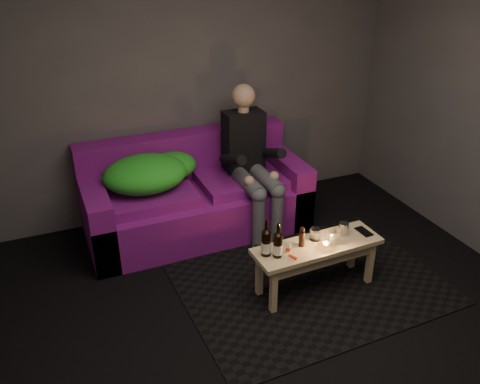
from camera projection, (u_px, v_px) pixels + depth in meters
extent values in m
plane|color=black|center=(303.00, 349.00, 3.45)|extent=(4.50, 4.50, 0.00)
plane|color=#494649|center=(193.00, 81.00, 4.71)|extent=(4.00, 0.00, 4.00)
cube|color=black|center=(311.00, 284.00, 4.08)|extent=(2.08, 1.54, 0.01)
cube|color=#6C0E6E|center=(196.00, 210.00, 4.75)|extent=(2.01, 0.90, 0.42)
cube|color=#6C0E6E|center=(183.00, 154.00, 4.84)|extent=(2.01, 0.22, 0.44)
cube|color=#6C0E6E|center=(97.00, 219.00, 4.40)|extent=(0.20, 0.90, 0.62)
cube|color=#6C0E6E|center=(283.00, 184.00, 5.02)|extent=(0.20, 0.90, 0.62)
cube|color=#6C0E6E|center=(152.00, 196.00, 4.45)|extent=(0.75, 0.60, 0.10)
cube|color=#6C0E6E|center=(240.00, 180.00, 4.75)|extent=(0.75, 0.60, 0.10)
ellipsoid|color=#1A9324|center=(145.00, 174.00, 4.39)|extent=(0.72, 0.56, 0.30)
ellipsoid|color=#1A9324|center=(172.00, 166.00, 4.62)|extent=(0.44, 0.36, 0.24)
ellipsoid|color=#1A9324|center=(118.00, 180.00, 4.45)|extent=(0.32, 0.26, 0.16)
cube|color=black|center=(243.00, 140.00, 4.69)|extent=(0.36, 0.22, 0.55)
sphere|color=tan|center=(243.00, 96.00, 4.50)|extent=(0.21, 0.21, 0.21)
cylinder|color=#4D4F57|center=(248.00, 183.00, 4.53)|extent=(0.14, 0.50, 0.14)
cylinder|color=#4D4F57|center=(266.00, 180.00, 4.60)|extent=(0.14, 0.50, 0.14)
cylinder|color=#4D4F57|center=(258.00, 222.00, 4.46)|extent=(0.11, 0.11, 0.51)
cylinder|color=#4D4F57|center=(277.00, 218.00, 4.52)|extent=(0.11, 0.11, 0.51)
cube|color=black|center=(261.00, 247.00, 4.52)|extent=(0.09, 0.22, 0.06)
cube|color=black|center=(279.00, 243.00, 4.58)|extent=(0.09, 0.22, 0.06)
cube|color=tan|center=(317.00, 246.00, 3.87)|extent=(1.02, 0.35, 0.04)
cube|color=tan|center=(317.00, 253.00, 3.90)|extent=(0.89, 0.28, 0.09)
cube|color=tan|center=(273.00, 291.00, 3.71)|extent=(0.05, 0.05, 0.38)
cube|color=tan|center=(259.00, 274.00, 3.89)|extent=(0.05, 0.05, 0.38)
cube|color=tan|center=(370.00, 263.00, 4.03)|extent=(0.05, 0.05, 0.38)
cube|color=tan|center=(353.00, 248.00, 4.21)|extent=(0.05, 0.05, 0.38)
cylinder|color=black|center=(266.00, 243.00, 3.68)|extent=(0.07, 0.07, 0.20)
cylinder|color=white|center=(266.00, 247.00, 3.70)|extent=(0.07, 0.07, 0.08)
cone|color=black|center=(266.00, 230.00, 3.63)|extent=(0.07, 0.07, 0.03)
cylinder|color=black|center=(267.00, 226.00, 3.62)|extent=(0.03, 0.03, 0.09)
cylinder|color=black|center=(278.00, 246.00, 3.67)|extent=(0.07, 0.07, 0.19)
cylinder|color=white|center=(278.00, 249.00, 3.68)|extent=(0.07, 0.07, 0.08)
cone|color=black|center=(278.00, 233.00, 3.62)|extent=(0.07, 0.07, 0.03)
cylinder|color=black|center=(278.00, 229.00, 3.61)|extent=(0.03, 0.03, 0.09)
cylinder|color=silver|center=(288.00, 247.00, 3.74)|extent=(0.05, 0.05, 0.08)
cylinder|color=black|center=(302.00, 239.00, 3.81)|extent=(0.06, 0.06, 0.12)
cylinder|color=white|center=(315.00, 234.00, 3.89)|extent=(0.10, 0.10, 0.10)
cylinder|color=white|center=(326.00, 245.00, 3.80)|extent=(0.07, 0.07, 0.05)
sphere|color=orange|center=(326.00, 244.00, 3.79)|extent=(0.02, 0.02, 0.02)
cylinder|color=white|center=(334.00, 237.00, 3.84)|extent=(0.10, 0.10, 0.10)
cylinder|color=#ABAEB2|center=(344.00, 229.00, 3.96)|extent=(0.09, 0.09, 0.10)
cube|color=black|center=(364.00, 232.00, 4.01)|extent=(0.08, 0.16, 0.01)
cube|color=red|center=(293.00, 257.00, 3.69)|extent=(0.04, 0.07, 0.01)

